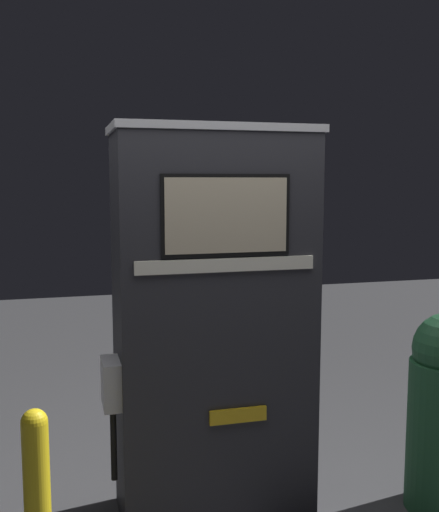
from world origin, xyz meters
TOP-DOWN VIEW (x-y plane):
  - gas_pump at (-0.00, 0.25)m, footprint 1.16×0.54m
  - safety_bollard at (-0.93, -0.39)m, footprint 0.11×0.11m

SIDE VIEW (x-z plane):
  - safety_bollard at x=-0.93m, z-range 0.02..0.95m
  - gas_pump at x=0.00m, z-range 0.00..2.15m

